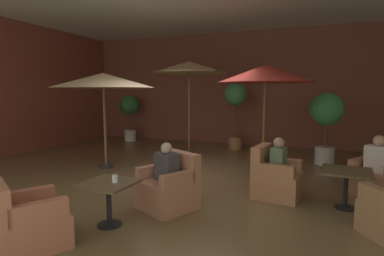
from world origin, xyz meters
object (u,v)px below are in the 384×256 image
Objects in this scene: potted_tree_left_corner at (236,102)px; potted_tree_mid_left at (326,116)px; cafe_table_front_left at (109,191)px; patio_umbrella_near_wall at (103,81)px; armchair_front_left_east at (26,224)px; patio_umbrella_tall_red at (189,68)px; patron_by_window at (167,164)px; armchair_front_right_north at (377,178)px; patron_blue_shirt at (378,156)px; iced_drink_cup at (115,179)px; armchair_front_left_north at (169,188)px; patio_umbrella_center_beige at (265,74)px; patron_with_friend at (278,157)px; cafe_table_front_right at (346,177)px; armchair_front_right_east at (275,178)px; potted_tree_mid_right at (130,110)px.

potted_tree_left_corner reaches higher than potted_tree_mid_left.
cafe_table_front_left is 0.29× the size of patio_umbrella_near_wall.
armchair_front_left_east is 6.46m from patio_umbrella_tall_red.
patio_umbrella_tall_red is 4.54× the size of patron_by_window.
patio_umbrella_tall_red reaches higher than cafe_table_front_left.
cafe_table_front_left is at bearing -142.21° from armchair_front_right_north.
armchair_front_left_east is at bearing -120.36° from cafe_table_front_left.
patron_blue_shirt is 4.55m from iced_drink_cup.
potted_tree_left_corner is at bearing 92.72° from armchair_front_left_north.
potted_tree_mid_left is (2.67, -1.34, -0.28)m from potted_tree_left_corner.
patio_umbrella_center_beige is 4.13× the size of patron_by_window.
patio_umbrella_center_beige is at bearing 105.34° from patron_with_friend.
armchair_front_right_north is 0.56× the size of potted_tree_mid_left.
patio_umbrella_tall_red is (-3.99, 3.23, 2.04)m from cafe_table_front_right.
patio_umbrella_tall_red is (-0.37, 6.04, 2.24)m from armchair_front_left_east.
armchair_front_left_east is 1.16× the size of armchair_front_right_east.
armchair_front_left_east reaches higher than cafe_table_front_right.
cafe_table_front_left is 1.01m from patron_by_window.
patron_blue_shirt is (0.57, 0.91, 0.20)m from cafe_table_front_right.
potted_tree_mid_right is at bearing 155.15° from patio_umbrella_center_beige.
potted_tree_left_corner reaches higher than armchair_front_left_east.
armchair_front_right_east is 8.21× the size of iced_drink_cup.
potted_tree_mid_left reaches higher than patron_by_window.
armchair_front_left_north is 1.57× the size of patron_blue_shirt.
armchair_front_left_north is 1.92m from armchair_front_right_east.
potted_tree_left_corner is at bearing 57.77° from patio_umbrella_near_wall.
armchair_front_right_north reaches higher than iced_drink_cup.
armchair_front_left_north is 4.94m from potted_tree_mid_left.
patio_umbrella_near_wall is at bearing -158.52° from patio_umbrella_center_beige.
patron_with_friend is at bearing 171.21° from cafe_table_front_right.
patio_umbrella_near_wall is at bearing 127.57° from cafe_table_front_left.
armchair_front_left_east is at bearing -111.30° from patio_umbrella_center_beige.
patron_blue_shirt reaches higher than cafe_table_front_right.
patron_with_friend reaches higher than armchair_front_right_east.
patio_umbrella_tall_red is 4.11× the size of patron_blue_shirt.
armchair_front_right_east is at bearing -46.72° from patio_umbrella_tall_red.
potted_tree_mid_right is at bearing 142.38° from patron_with_friend.
armchair_front_left_north reaches higher than cafe_table_front_right.
patron_by_window is (2.58, -1.89, -1.40)m from patio_umbrella_near_wall.
patio_umbrella_tall_red is 1.57× the size of potted_tree_mid_right.
patron_with_friend is (1.58, 1.20, 0.00)m from patron_by_window.
cafe_table_front_left is at bearing -116.98° from armchair_front_left_north.
armchair_front_right_north is at bearing 38.35° from iced_drink_cup.
potted_tree_mid_right is (-5.39, 2.50, -1.08)m from patio_umbrella_center_beige.
patron_by_window reaches higher than armchair_front_left_north.
patron_with_friend reaches higher than patron_by_window.
armchair_front_left_north is at bearing -52.58° from potted_tree_mid_right.
armchair_front_right_north is 1.88m from patron_with_friend.
potted_tree_mid_right is 8.54m from patron_blue_shirt.
patio_umbrella_center_beige is 6.04m from potted_tree_mid_right.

